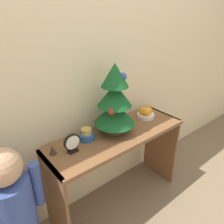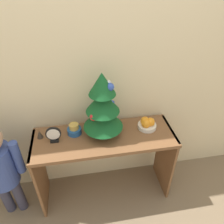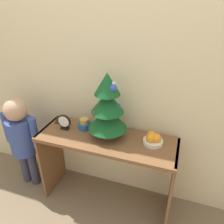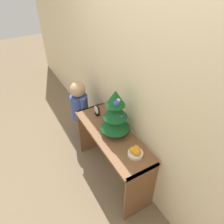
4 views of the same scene
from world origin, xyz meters
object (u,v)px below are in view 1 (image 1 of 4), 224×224
(fruit_bowl, at_px, (146,113))
(child_figure, at_px, (12,204))
(singing_bowl, at_px, (87,135))
(figurine, at_px, (52,150))
(mini_tree, at_px, (114,101))
(desk_clock, at_px, (72,143))

(fruit_bowl, distance_m, child_figure, 1.19)
(singing_bowl, height_order, child_figure, child_figure)
(fruit_bowl, relative_size, child_figure, 0.16)
(singing_bowl, xyz_separation_m, figurine, (-0.27, -0.00, -0.00))
(figurine, relative_size, child_figure, 0.07)
(mini_tree, relative_size, desk_clock, 3.97)
(fruit_bowl, bearing_deg, singing_bowl, 176.97)
(fruit_bowl, relative_size, desk_clock, 1.12)
(figurine, distance_m, child_figure, 0.38)
(singing_bowl, relative_size, desk_clock, 0.83)
(singing_bowl, bearing_deg, fruit_bowl, -3.03)
(desk_clock, xyz_separation_m, child_figure, (-0.43, -0.06, -0.19))
(fruit_bowl, height_order, singing_bowl, fruit_bowl)
(mini_tree, distance_m, child_figure, 0.90)
(mini_tree, bearing_deg, desk_clock, -176.56)
(fruit_bowl, xyz_separation_m, figurine, (-0.86, 0.03, -0.01))
(fruit_bowl, distance_m, singing_bowl, 0.59)
(figurine, bearing_deg, fruit_bowl, -1.89)
(desk_clock, bearing_deg, singing_bowl, 23.42)
(desk_clock, bearing_deg, fruit_bowl, 2.74)
(figurine, xyz_separation_m, child_figure, (-0.32, -0.12, -0.16))
(mini_tree, distance_m, singing_bowl, 0.32)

